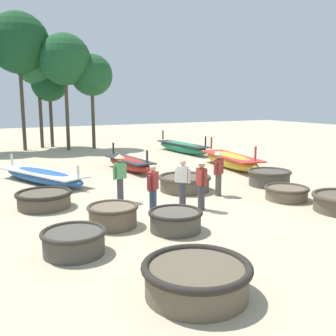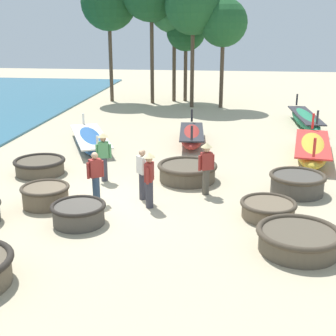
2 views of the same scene
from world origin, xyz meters
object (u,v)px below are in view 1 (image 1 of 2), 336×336
at_px(coracle_center, 286,193).
at_px(tree_right_mid, 92,75).
at_px(coracle_front_left, 197,278).
at_px(tree_rightmost, 65,60).
at_px(tree_tall_back, 38,61).
at_px(coracle_weathered, 175,220).
at_px(coracle_nearest, 113,215).
at_px(tree_left_mid, 18,43).
at_px(fisherman_crouching, 202,181).
at_px(coracle_far_left, 185,182).
at_px(fisherman_standing_left, 183,182).
at_px(long_boat_green_hull, 43,176).
at_px(long_boat_white_hull, 129,163).
at_px(coracle_upturned, 269,177).
at_px(long_boat_ochre_hull, 231,160).
at_px(fisherman_standing_right, 153,189).
at_px(fisherman_hauling, 120,174).
at_px(fisherman_by_coracle, 219,170).
at_px(tree_center, 49,84).
at_px(coracle_tilted, 44,199).
at_px(long_boat_red_hull, 182,147).
at_px(coracle_front_right, 74,241).

height_order(coracle_center, tree_right_mid, tree_right_mid).
relative_size(coracle_front_left, tree_rightmost, 0.26).
distance_m(tree_right_mid, tree_tall_back, 3.99).
relative_size(coracle_weathered, tree_right_mid, 0.22).
bearing_deg(coracle_weathered, coracle_nearest, 140.10).
height_order(coracle_center, tree_left_mid, tree_left_mid).
bearing_deg(fisherman_crouching, coracle_weathered, -141.16).
xyz_separation_m(coracle_far_left, fisherman_standing_left, (-1.20, -1.92, 0.51)).
bearing_deg(long_boat_green_hull, long_boat_white_hull, 12.71).
bearing_deg(coracle_upturned, long_boat_ochre_hull, 74.67).
relative_size(tree_right_mid, tree_left_mid, 0.72).
xyz_separation_m(coracle_front_left, tree_left_mid, (0.31, 22.77, 6.77)).
bearing_deg(tree_rightmost, fisherman_standing_right, -95.36).
height_order(fisherman_hauling, tree_right_mid, tree_right_mid).
relative_size(fisherman_by_coracle, tree_center, 0.28).
xyz_separation_m(coracle_tilted, fisherman_hauling, (2.48, -0.46, 0.66)).
relative_size(coracle_front_left, long_boat_ochre_hull, 0.39).
relative_size(coracle_front_left, long_boat_white_hull, 0.50).
distance_m(long_boat_red_hull, long_boat_ochre_hull, 6.14).
xyz_separation_m(coracle_center, coracle_upturned, (1.05, 2.05, 0.09)).
bearing_deg(coracle_tilted, fisherman_standing_right, -42.01).
bearing_deg(long_boat_ochre_hull, long_boat_red_hull, 83.92).
bearing_deg(fisherman_crouching, long_boat_ochre_hull, 46.58).
bearing_deg(coracle_front_left, fisherman_by_coracle, 51.96).
bearing_deg(fisherman_crouching, fisherman_by_coracle, 39.54).
relative_size(long_boat_white_hull, tree_tall_back, 0.52).
relative_size(long_boat_ochre_hull, fisherman_standing_left, 3.32).
xyz_separation_m(tree_tall_back, tree_center, (0.75, 0.16, -1.58)).
xyz_separation_m(long_boat_ochre_hull, fisherman_hauling, (-7.46, -3.68, 0.56)).
distance_m(fisherman_standing_left, tree_right_mid, 17.01).
xyz_separation_m(coracle_tilted, fisherman_standing_left, (4.07, -2.00, 0.54)).
height_order(coracle_tilted, tree_rightmost, tree_rightmost).
bearing_deg(coracle_center, tree_tall_back, 103.90).
relative_size(long_boat_red_hull, fisherman_standing_left, 3.58).
height_order(fisherman_standing_left, tree_tall_back, tree_tall_back).
relative_size(coracle_tilted, tree_tall_back, 0.23).
bearing_deg(tree_right_mid, coracle_upturned, -80.14).
bearing_deg(coracle_nearest, coracle_front_left, -90.23).
height_order(coracle_center, fisherman_standing_right, fisherman_standing_right).
distance_m(coracle_front_left, tree_center, 24.41).
bearing_deg(long_boat_white_hull, tree_center, 96.49).
distance_m(coracle_center, long_boat_green_hull, 9.91).
bearing_deg(tree_center, coracle_front_left, -95.73).
distance_m(coracle_front_right, fisherman_by_coracle, 6.82).
xyz_separation_m(coracle_center, tree_left_mid, (-6.14, 18.42, 6.86)).
xyz_separation_m(coracle_far_left, long_boat_ochre_hull, (4.67, 3.30, 0.07)).
relative_size(coracle_front_right, coracle_far_left, 0.74).
height_order(coracle_upturned, fisherman_standing_left, fisherman_standing_left).
bearing_deg(fisherman_standing_left, fisherman_standing_right, -159.77).
xyz_separation_m(coracle_front_left, long_boat_red_hull, (9.28, 16.62, 0.03)).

